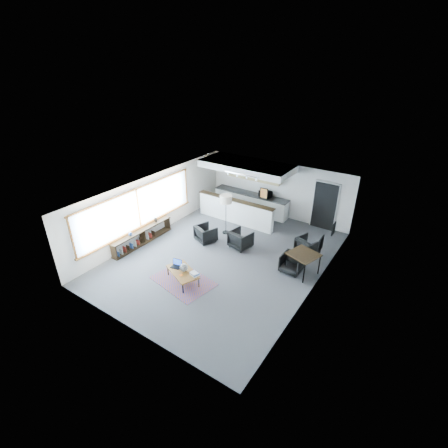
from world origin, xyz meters
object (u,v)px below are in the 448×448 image
Objects in this scene: book_stack at (195,274)px; armchair_left at (206,233)px; dining_chair_near at (292,264)px; ceramic_pot at (184,268)px; armchair_right at (241,238)px; dining_table at (303,256)px; dining_chair_far at (308,246)px; laptop at (177,264)px; coffee_table at (183,272)px; floor_lamp at (226,200)px; microwave at (265,193)px.

armchair_left is (-1.45, 2.55, -0.07)m from book_stack.
dining_chair_near is at bearing 46.93° from book_stack.
armchair_left is (-1.02, 2.58, -0.17)m from ceramic_pot.
book_stack is 0.45× the size of armchair_right.
dining_table is at bearing 21.49° from dining_chair_near.
laptop is at bearing 70.77° from dining_chair_far.
laptop is 0.33× the size of dining_table.
floor_lamp reaches higher than coffee_table.
dining_table is at bearing 44.60° from book_stack.
dining_table is (2.69, -0.28, 0.32)m from armchair_right.
dining_chair_far is at bearing 103.06° from dining_table.
laptop is at bearing 176.62° from book_stack.
armchair_left is at bearing -93.94° from microwave.
ceramic_pot is 3.00m from armchair_right.
laptop reaches higher than coffee_table.
armchair_right is 2.72m from dining_table.
microwave is (-2.99, 2.14, 0.80)m from dining_chair_far.
floor_lamp is (0.30, 1.04, 1.14)m from armchair_left.
laptop is 0.60× the size of dining_chair_far.
armchair_right is at bearing 89.99° from book_stack.
dining_chair_far is (3.53, 0.38, -1.20)m from floor_lamp.
dining_table is at bearing 40.68° from ceramic_pot.
ceramic_pot is 3.81m from floor_lamp.
armchair_left is 0.44× the size of floor_lamp.
floor_lamp is 3.15× the size of microwave.
dining_chair_near is at bearing 109.09° from dining_chair_far.
armchair_right is at bearing 104.45° from coffee_table.
microwave reaches higher than dining_chair_far.
coffee_table is 3.03m from armchair_right.
ceramic_pot is at bearing 73.21° from coffee_table.
dining_table reaches higher than armchair_left.
dining_table is at bearing -37.02° from microwave.
ceramic_pot is at bearing -78.78° from floor_lamp.
dining_table is (4.14, 0.11, 0.33)m from armchair_left.
ceramic_pot is 0.44× the size of dining_chair_near.
floor_lamp reaches higher than dining_chair_near.
dining_chair_far is 3.76m from microwave.
dining_chair_near is (3.51, -1.06, -1.21)m from floor_lamp.
armchair_right is (1.45, 0.39, 0.02)m from armchair_left.
book_stack is at bearing 3.89° from ceramic_pot.
laptop is 0.82m from book_stack.
floor_lamp is 2.77× the size of dining_chair_near.
dining_chair_far is (3.20, 3.92, -0.16)m from laptop.
ceramic_pot is at bearing -176.11° from book_stack.
dining_chair_far is (0.02, 1.45, 0.00)m from dining_chair_near.
dining_chair_far is (2.85, 4.04, -0.06)m from coffee_table.
coffee_table is 2.25× the size of dining_chair_near.
armchair_left is 4.15m from dining_table.
armchair_right is 1.74m from floor_lamp.
dining_table is (3.51, 2.60, 0.23)m from laptop.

